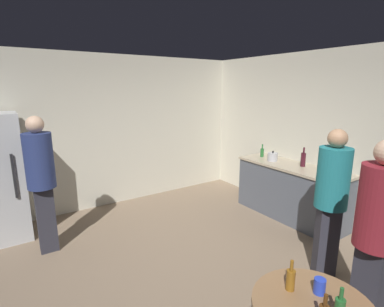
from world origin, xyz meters
The scene contains 12 objects.
ground_plane centered at (0.00, 0.00, -0.05)m, with size 5.20×5.20×0.10m, color #7A6651.
wall_back centered at (0.00, 2.63, 1.35)m, with size 5.32×0.06×2.70m, color beige.
wall_side_right centered at (2.63, 0.00, 1.35)m, with size 0.06×5.20×2.70m, color beige.
kitchen_counter centered at (2.28, 0.38, 0.45)m, with size 0.64×1.86×0.90m.
kettle centered at (2.23, 0.76, 0.97)m, with size 0.24×0.17×0.18m.
wine_bottle_on_counter centered at (2.35, 0.24, 1.02)m, with size 0.08×0.08×0.31m.
beer_bottle_on_counter centered at (2.31, 1.07, 0.98)m, with size 0.06×0.06×0.23m.
beer_bottle_amber centered at (-0.04, -1.40, 0.82)m, with size 0.06×0.06×0.23m.
plastic_cup_blue centered at (0.10, -1.53, 0.79)m, with size 0.08×0.08×0.11m, color blue.
person_in_teal_shirt centered at (1.32, -0.86, 1.00)m, with size 0.48×0.48×1.71m.
person_in_maroon_shirt centered at (0.83, -1.54, 1.03)m, with size 0.35×0.35×1.76m.
person_in_navy_shirt centered at (-1.24, 1.49, 1.06)m, with size 0.35×0.35×1.80m.
Camera 1 is at (-1.62, -2.50, 2.14)m, focal length 27.21 mm.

